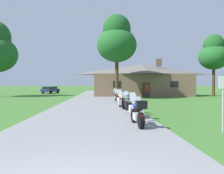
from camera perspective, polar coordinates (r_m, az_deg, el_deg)
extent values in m
plane|color=#386628|center=(23.21, -4.28, -3.82)|extent=(500.00, 500.00, 0.00)
cube|color=slate|center=(21.21, -4.41, -4.17)|extent=(6.40, 80.00, 0.06)
cylinder|color=black|center=(10.29, 5.56, -7.39)|extent=(0.15, 0.65, 0.64)
cylinder|color=black|center=(8.91, 7.55, -8.66)|extent=(0.20, 0.65, 0.64)
cube|color=silver|center=(9.57, 6.51, -7.65)|extent=(0.30, 0.58, 0.30)
ellipsoid|color=#1E3899|center=(9.77, 6.17, -4.82)|extent=(0.33, 0.54, 0.26)
cube|color=black|center=(9.33, 6.80, -5.63)|extent=(0.31, 0.54, 0.10)
cylinder|color=silver|center=(10.18, 5.62, -3.52)|extent=(0.66, 0.08, 0.03)
cylinder|color=silver|center=(10.25, 5.57, -5.40)|extent=(0.08, 0.24, 0.73)
cube|color=#B2BCC6|center=(10.27, 5.50, -2.70)|extent=(0.33, 0.13, 0.27)
sphere|color=silver|center=(10.19, 5.62, -4.30)|extent=(0.11, 0.11, 0.11)
cube|color=black|center=(8.78, 7.64, -4.59)|extent=(0.42, 0.39, 0.32)
cube|color=red|center=(8.66, 7.92, -7.43)|extent=(0.14, 0.04, 0.06)
cylinder|color=silver|center=(9.26, 7.91, -8.93)|extent=(0.11, 0.55, 0.07)
cylinder|color=black|center=(12.83, 5.40, -5.78)|extent=(0.12, 0.64, 0.64)
cylinder|color=black|center=(11.42, 6.34, -6.59)|extent=(0.16, 0.64, 0.64)
cube|color=silver|center=(12.10, 5.85, -5.89)|extent=(0.27, 0.56, 0.30)
ellipsoid|color=#B2B5BC|center=(12.31, 5.69, -3.68)|extent=(0.31, 0.52, 0.26)
cube|color=black|center=(11.86, 5.99, -4.28)|extent=(0.29, 0.52, 0.10)
cylinder|color=silver|center=(12.73, 5.42, -2.67)|extent=(0.66, 0.04, 0.03)
cylinder|color=silver|center=(12.80, 5.40, -4.18)|extent=(0.06, 0.24, 0.73)
cube|color=#B2BCC6|center=(12.82, 5.37, -2.02)|extent=(0.32, 0.11, 0.27)
sphere|color=silver|center=(12.74, 5.42, -3.30)|extent=(0.11, 0.11, 0.11)
cube|color=silver|center=(11.30, 6.38, -3.40)|extent=(0.41, 0.37, 0.32)
cube|color=red|center=(11.17, 6.50, -5.59)|extent=(0.14, 0.03, 0.06)
cylinder|color=silver|center=(11.76, 6.79, -6.87)|extent=(0.08, 0.55, 0.07)
cube|color=silver|center=(11.41, 5.00, -5.68)|extent=(0.21, 0.40, 0.36)
cube|color=silver|center=(11.48, 7.59, -5.65)|extent=(0.21, 0.40, 0.36)
cylinder|color=black|center=(15.11, 3.78, -4.81)|extent=(0.16, 0.65, 0.64)
cylinder|color=black|center=(13.70, 4.97, -5.37)|extent=(0.21, 0.65, 0.64)
cube|color=silver|center=(14.38, 4.36, -4.84)|extent=(0.31, 0.58, 0.30)
ellipsoid|color=#195B33|center=(14.60, 4.15, -2.99)|extent=(0.34, 0.54, 0.26)
cube|color=black|center=(14.15, 4.53, -3.47)|extent=(0.32, 0.54, 0.10)
cylinder|color=silver|center=(15.02, 3.81, -2.16)|extent=(0.66, 0.09, 0.03)
cylinder|color=silver|center=(15.08, 3.78, -3.44)|extent=(0.08, 0.24, 0.73)
cube|color=#B2BCC6|center=(15.11, 3.73, -1.61)|extent=(0.33, 0.14, 0.27)
sphere|color=silver|center=(15.02, 3.81, -2.69)|extent=(0.11, 0.11, 0.11)
cube|color=black|center=(13.60, 5.02, -2.71)|extent=(0.43, 0.39, 0.32)
cube|color=red|center=(13.47, 5.18, -4.52)|extent=(0.14, 0.04, 0.06)
cylinder|color=silver|center=(14.06, 5.25, -5.63)|extent=(0.12, 0.55, 0.07)
cube|color=black|center=(13.68, 3.86, -4.62)|extent=(0.23, 0.42, 0.36)
cube|color=black|center=(13.79, 5.99, -4.58)|extent=(0.23, 0.42, 0.36)
cylinder|color=black|center=(17.13, 2.12, -4.15)|extent=(0.16, 0.65, 0.64)
cylinder|color=black|center=(15.72, 3.02, -4.59)|extent=(0.21, 0.65, 0.64)
cube|color=silver|center=(16.40, 2.57, -4.16)|extent=(0.31, 0.58, 0.30)
ellipsoid|color=orange|center=(16.62, 2.41, -2.54)|extent=(0.34, 0.54, 0.26)
cube|color=black|center=(16.17, 2.69, -2.95)|extent=(0.32, 0.54, 0.10)
cylinder|color=silver|center=(17.04, 2.14, -1.82)|extent=(0.66, 0.09, 0.03)
cylinder|color=silver|center=(17.10, 2.12, -2.95)|extent=(0.08, 0.24, 0.73)
cube|color=#B2BCC6|center=(17.14, 2.09, -1.34)|extent=(0.33, 0.14, 0.27)
sphere|color=silver|center=(17.05, 2.14, -2.29)|extent=(0.11, 0.11, 0.11)
cube|color=#B7B7BC|center=(15.62, 3.06, -2.27)|extent=(0.43, 0.39, 0.32)
cube|color=red|center=(15.48, 3.18, -3.84)|extent=(0.14, 0.04, 0.06)
cylinder|color=silver|center=(16.06, 3.30, -4.83)|extent=(0.12, 0.55, 0.07)
cube|color=#B7B7BC|center=(15.70, 2.05, -3.94)|extent=(0.23, 0.42, 0.36)
cube|color=#B7B7BC|center=(15.80, 3.92, -3.91)|extent=(0.23, 0.42, 0.36)
cylinder|color=black|center=(19.64, 1.84, -3.53)|extent=(0.15, 0.65, 0.64)
cylinder|color=black|center=(18.22, 2.51, -3.86)|extent=(0.20, 0.65, 0.64)
cube|color=silver|center=(18.90, 2.17, -3.52)|extent=(0.30, 0.58, 0.30)
ellipsoid|color=gold|center=(19.13, 2.06, -2.12)|extent=(0.33, 0.54, 0.26)
cube|color=black|center=(18.68, 2.27, -2.46)|extent=(0.31, 0.54, 0.10)
cylinder|color=silver|center=(19.56, 1.86, -1.50)|extent=(0.66, 0.08, 0.03)
cylinder|color=silver|center=(19.61, 1.84, -2.48)|extent=(0.08, 0.24, 0.73)
cube|color=#B2BCC6|center=(19.65, 1.82, -1.08)|extent=(0.33, 0.13, 0.27)
sphere|color=silver|center=(19.57, 1.86, -1.91)|extent=(0.11, 0.11, 0.11)
cube|color=silver|center=(18.13, 2.54, -1.86)|extent=(0.42, 0.39, 0.32)
cube|color=red|center=(17.99, 2.63, -3.21)|extent=(0.14, 0.04, 0.06)
cylinder|color=silver|center=(18.56, 2.78, -4.09)|extent=(0.11, 0.55, 0.07)
cube|color=silver|center=(18.22, 1.68, -3.30)|extent=(0.23, 0.41, 0.36)
cube|color=silver|center=(18.30, 3.29, -3.28)|extent=(0.23, 0.41, 0.36)
cylinder|color=black|center=(22.02, 1.28, -3.08)|extent=(0.22, 0.65, 0.64)
cylinder|color=black|center=(20.63, 2.28, -3.33)|extent=(0.27, 0.66, 0.64)
cube|color=silver|center=(21.30, 1.78, -3.04)|extent=(0.36, 0.60, 0.30)
ellipsoid|color=#1E3899|center=(21.53, 1.60, -1.80)|extent=(0.39, 0.57, 0.26)
cube|color=black|center=(21.09, 1.92, -2.10)|extent=(0.37, 0.56, 0.10)
cylinder|color=silver|center=(21.95, 1.30, -1.26)|extent=(0.66, 0.15, 0.03)
cylinder|color=silver|center=(22.00, 1.28, -2.14)|extent=(0.10, 0.24, 0.73)
cube|color=#B2BCC6|center=(22.04, 1.24, -0.89)|extent=(0.33, 0.16, 0.27)
sphere|color=silver|center=(21.95, 1.30, -1.62)|extent=(0.11, 0.11, 0.11)
cube|color=black|center=(20.55, 2.32, -1.56)|extent=(0.46, 0.43, 0.32)
cube|color=red|center=(20.41, 2.44, -2.74)|extent=(0.14, 0.05, 0.06)
cylinder|color=silver|center=(20.99, 2.41, -3.54)|extent=(0.17, 0.55, 0.07)
cube|color=black|center=(20.60, 1.54, -2.83)|extent=(0.27, 0.43, 0.36)
cube|color=black|center=(20.74, 2.93, -2.81)|extent=(0.27, 0.43, 0.36)
cylinder|color=black|center=(24.04, 0.90, -2.76)|extent=(0.14, 0.64, 0.64)
cylinder|color=black|center=(22.61, 1.32, -2.98)|extent=(0.19, 0.65, 0.64)
cube|color=silver|center=(23.30, 1.11, -2.72)|extent=(0.29, 0.57, 0.30)
ellipsoid|color=maroon|center=(23.54, 1.03, -1.59)|extent=(0.33, 0.53, 0.26)
cube|color=black|center=(23.09, 1.16, -1.86)|extent=(0.31, 0.53, 0.10)
cylinder|color=silver|center=(23.97, 0.91, -1.09)|extent=(0.66, 0.06, 0.03)
cylinder|color=silver|center=(24.02, 0.90, -1.90)|extent=(0.07, 0.24, 0.73)
cube|color=#B2BCC6|center=(24.06, 0.88, -0.75)|extent=(0.32, 0.12, 0.27)
sphere|color=silver|center=(23.97, 0.91, -1.43)|extent=(0.11, 0.11, 0.11)
cube|color=#B7B7BC|center=(22.53, 1.33, -1.36)|extent=(0.42, 0.38, 0.32)
cube|color=red|center=(22.38, 1.39, -2.44)|extent=(0.14, 0.04, 0.06)
cylinder|color=silver|center=(22.95, 1.57, -3.17)|extent=(0.10, 0.55, 0.07)
cube|color=brown|center=(35.27, 7.72, 0.47)|extent=(14.99, 6.39, 3.39)
pyramid|color=#5B5651|center=(35.35, 7.72, 4.54)|extent=(15.89, 6.77, 1.61)
cube|color=brown|center=(36.04, 11.97, 6.30)|extent=(0.90, 0.90, 1.10)
cube|color=#472D19|center=(32.11, 8.78, -0.70)|extent=(1.10, 0.08, 2.10)
cube|color=black|center=(31.52, 1.29, 0.76)|extent=(1.10, 0.06, 0.90)
cube|color=black|center=(33.21, 15.89, 0.73)|extent=(1.10, 0.06, 0.90)
cylinder|color=navy|center=(29.95, 8.91, -1.99)|extent=(0.14, 0.14, 0.86)
cylinder|color=navy|center=(30.06, 9.19, -1.98)|extent=(0.14, 0.14, 0.86)
cube|color=#A8231E|center=(29.98, 9.05, -0.63)|extent=(0.42, 0.35, 0.56)
cylinder|color=#A8231E|center=(29.84, 8.70, -0.67)|extent=(0.09, 0.09, 0.58)
cylinder|color=#A8231E|center=(30.12, 9.40, -0.66)|extent=(0.09, 0.09, 0.58)
sphere|color=tan|center=(29.97, 9.05, 0.17)|extent=(0.21, 0.21, 0.21)
cylinder|color=#9EA0A5|center=(9.37, 26.90, -4.14)|extent=(0.06, 0.06, 2.10)
cube|color=silver|center=(9.32, 26.99, 1.07)|extent=(0.36, 0.02, 0.48)
cylinder|color=#422D19|center=(27.69, 1.26, 2.49)|extent=(0.44, 0.44, 5.39)
ellipsoid|color=#1E5623|center=(28.11, 1.26, 10.81)|extent=(5.01, 5.01, 4.26)
ellipsoid|color=#1B4E20|center=(28.53, 1.26, 14.77)|extent=(3.50, 3.50, 3.75)
cylinder|color=#422D19|center=(37.36, 24.92, 1.51)|extent=(0.44, 0.44, 4.81)
ellipsoid|color=#1E5623|center=(37.59, 24.95, 7.07)|extent=(4.51, 4.51, 3.83)
ellipsoid|color=#1B4E20|center=(37.83, 24.96, 9.79)|extent=(3.16, 3.16, 3.38)
cube|color=navy|center=(46.18, -15.70, -0.83)|extent=(3.02, 4.93, 0.60)
cube|color=black|center=(45.99, -15.82, -0.17)|extent=(2.44, 3.54, 0.48)
cylinder|color=black|center=(47.84, -15.77, -1.14)|extent=(0.39, 0.68, 0.64)
cylinder|color=black|center=(47.06, -13.96, -1.16)|extent=(0.39, 0.68, 0.64)
cylinder|color=black|center=(45.36, -17.50, -1.24)|extent=(0.39, 0.68, 0.64)
cylinder|color=black|center=(44.53, -15.62, -1.27)|extent=(0.39, 0.68, 0.64)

